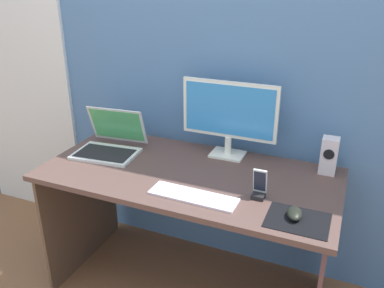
{
  "coord_description": "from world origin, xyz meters",
  "views": [
    {
      "loc": [
        0.71,
        -1.62,
        1.66
      ],
      "look_at": [
        0.03,
        -0.02,
        0.91
      ],
      "focal_mm": 37.31,
      "sensor_mm": 36.0,
      "label": 1
    }
  ],
  "objects_px": {
    "phone_in_dock": "(259,188)",
    "monitor": "(229,115)",
    "speaker_right": "(329,156)",
    "laptop": "(110,144)",
    "mouse": "(295,213)",
    "keyboard_external": "(193,196)"
  },
  "relations": [
    {
      "from": "laptop",
      "to": "keyboard_external",
      "type": "relative_size",
      "value": 0.9
    },
    {
      "from": "mouse",
      "to": "phone_in_dock",
      "type": "relative_size",
      "value": 0.72
    },
    {
      "from": "monitor",
      "to": "speaker_right",
      "type": "relative_size",
      "value": 2.74
    },
    {
      "from": "monitor",
      "to": "speaker_right",
      "type": "bearing_deg",
      "value": -0.4
    },
    {
      "from": "laptop",
      "to": "keyboard_external",
      "type": "distance_m",
      "value": 0.67
    },
    {
      "from": "monitor",
      "to": "keyboard_external",
      "type": "distance_m",
      "value": 0.53
    },
    {
      "from": "laptop",
      "to": "phone_in_dock",
      "type": "xyz_separation_m",
      "value": [
        0.88,
        -0.16,
        0.0
      ]
    },
    {
      "from": "phone_in_dock",
      "to": "monitor",
      "type": "bearing_deg",
      "value": 125.92
    },
    {
      "from": "monitor",
      "to": "phone_in_dock",
      "type": "xyz_separation_m",
      "value": [
        0.27,
        -0.37,
        -0.18
      ]
    },
    {
      "from": "monitor",
      "to": "speaker_right",
      "type": "height_order",
      "value": "monitor"
    },
    {
      "from": "monitor",
      "to": "speaker_right",
      "type": "xyz_separation_m",
      "value": [
        0.52,
        -0.0,
        -0.14
      ]
    },
    {
      "from": "speaker_right",
      "to": "phone_in_dock",
      "type": "bearing_deg",
      "value": -124.97
    },
    {
      "from": "speaker_right",
      "to": "laptop",
      "type": "relative_size",
      "value": 0.52
    },
    {
      "from": "speaker_right",
      "to": "keyboard_external",
      "type": "distance_m",
      "value": 0.71
    },
    {
      "from": "laptop",
      "to": "keyboard_external",
      "type": "bearing_deg",
      "value": -23.86
    },
    {
      "from": "mouse",
      "to": "phone_in_dock",
      "type": "distance_m",
      "value": 0.2
    },
    {
      "from": "monitor",
      "to": "laptop",
      "type": "relative_size",
      "value": 1.43
    },
    {
      "from": "keyboard_external",
      "to": "laptop",
      "type": "bearing_deg",
      "value": 157.36
    },
    {
      "from": "monitor",
      "to": "mouse",
      "type": "bearing_deg",
      "value": -46.89
    },
    {
      "from": "speaker_right",
      "to": "keyboard_external",
      "type": "relative_size",
      "value": 0.47
    },
    {
      "from": "monitor",
      "to": "laptop",
      "type": "height_order",
      "value": "monitor"
    },
    {
      "from": "speaker_right",
      "to": "mouse",
      "type": "xyz_separation_m",
      "value": [
        -0.08,
        -0.47,
        -0.07
      ]
    }
  ]
}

